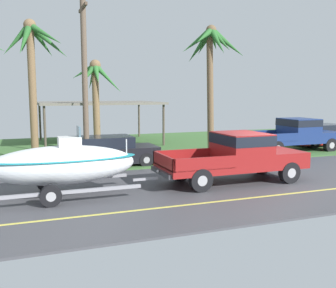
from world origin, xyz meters
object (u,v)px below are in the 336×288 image
at_px(pickup_truck_towing, 240,154).
at_px(carport_awning, 98,104).
at_px(parked_pickup_background, 298,133).
at_px(utility_pole, 85,80).
at_px(parked_sedan_far, 108,152).
at_px(palm_tree_far_left, 211,55).
at_px(parked_sedan_near, 323,135).
at_px(palm_tree_near_left, 97,84).
at_px(boat_on_trailer, 62,165).
at_px(palm_tree_near_right, 33,57).

distance_m(pickup_truck_towing, carport_awning, 13.53).
relative_size(parked_pickup_background, carport_awning, 0.75).
bearing_deg(parked_pickup_background, pickup_truck_towing, -142.17).
bearing_deg(utility_pole, parked_sedan_far, 28.34).
distance_m(palm_tree_far_left, utility_pole, 6.29).
bearing_deg(palm_tree_far_left, parked_sedan_near, 13.90).
xyz_separation_m(palm_tree_near_left, utility_pole, (-1.44, -4.99, 0.06)).
height_order(boat_on_trailer, carport_awning, carport_awning).
bearing_deg(pickup_truck_towing, boat_on_trailer, -180.00).
height_order(parked_sedan_far, palm_tree_far_left, palm_tree_far_left).
height_order(pickup_truck_towing, carport_awning, carport_awning).
distance_m(parked_pickup_background, palm_tree_near_right, 14.72).
relative_size(carport_awning, palm_tree_near_right, 1.17).
bearing_deg(parked_pickup_background, palm_tree_far_left, -171.84).
bearing_deg(boat_on_trailer, utility_pole, 71.22).
height_order(boat_on_trailer, palm_tree_far_left, palm_tree_far_left).
xyz_separation_m(boat_on_trailer, palm_tree_near_right, (-0.51, 5.97, 3.85)).
height_order(carport_awning, palm_tree_near_right, palm_tree_near_right).
bearing_deg(pickup_truck_towing, palm_tree_far_left, 77.09).
bearing_deg(palm_tree_near_left, carport_awning, 78.54).
bearing_deg(pickup_truck_towing, carport_awning, 102.29).
xyz_separation_m(pickup_truck_towing, parked_sedan_near, (10.31, 6.97, -0.36)).
bearing_deg(palm_tree_near_left, palm_tree_near_right, -135.73).
distance_m(pickup_truck_towing, parked_sedan_near, 12.45).
height_order(boat_on_trailer, palm_tree_near_left, palm_tree_near_left).
height_order(parked_pickup_background, parked_sedan_near, parked_pickup_background).
xyz_separation_m(parked_pickup_background, parked_sedan_near, (3.16, 1.41, -0.38)).
height_order(pickup_truck_towing, boat_on_trailer, boat_on_trailer).
bearing_deg(palm_tree_near_right, palm_tree_near_left, 44.27).
height_order(parked_pickup_background, utility_pole, utility_pole).
height_order(boat_on_trailer, parked_sedan_near, boat_on_trailer).
relative_size(boat_on_trailer, palm_tree_near_left, 1.13).
distance_m(boat_on_trailer, parked_pickup_background, 14.77).
height_order(parked_pickup_background, palm_tree_near_right, palm_tree_near_right).
relative_size(parked_sedan_far, utility_pole, 0.59).
xyz_separation_m(boat_on_trailer, parked_sedan_near, (16.85, 6.97, -0.39)).
height_order(pickup_truck_towing, parked_sedan_far, pickup_truck_towing).
xyz_separation_m(pickup_truck_towing, palm_tree_near_left, (-3.63, 9.29, 2.78)).
bearing_deg(pickup_truck_towing, palm_tree_near_left, 111.36).
bearing_deg(carport_awning, parked_pickup_background, -37.11).
bearing_deg(boat_on_trailer, palm_tree_far_left, 31.59).
distance_m(parked_pickup_background, palm_tree_near_left, 11.74).
bearing_deg(palm_tree_far_left, palm_tree_near_left, 135.57).
distance_m(boat_on_trailer, parked_sedan_far, 5.52).
bearing_deg(utility_pole, pickup_truck_towing, -40.34).
xyz_separation_m(palm_tree_near_right, palm_tree_far_left, (8.12, -1.29, 0.26)).
bearing_deg(parked_sedan_far, palm_tree_far_left, -2.35).
relative_size(parked_sedan_far, palm_tree_near_right, 0.67).
xyz_separation_m(parked_sedan_far, utility_pole, (-1.07, -0.58, 3.20)).
xyz_separation_m(parked_sedan_near, palm_tree_near_left, (-13.94, 2.33, 3.14)).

